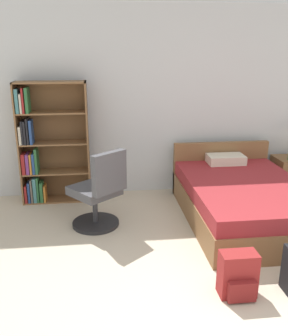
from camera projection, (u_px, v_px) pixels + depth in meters
wall_back at (177, 102)px, 5.26m from camera, size 9.00×0.06×2.60m
bookshelf at (45, 146)px, 4.99m from camera, size 0.91×0.31×1.62m
bed at (243, 199)px, 4.58m from camera, size 1.37×2.04×0.75m
office_chair at (99, 194)px, 4.30m from camera, size 0.71×0.72×0.95m
backpack_red at (238, 276)px, 3.16m from camera, size 0.31×0.24×0.40m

